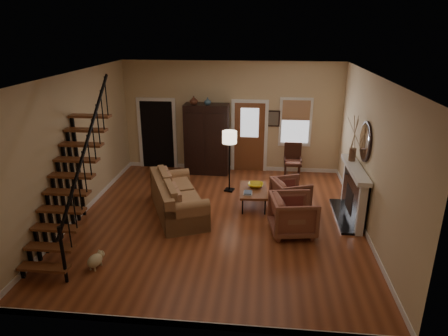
# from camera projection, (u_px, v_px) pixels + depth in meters

# --- Properties ---
(room) EXTENTS (7.00, 7.33, 3.30)m
(room) POSITION_uv_depth(u_px,v_px,m) (210.00, 137.00, 10.41)
(room) COLOR brown
(room) RESTS_ON ground
(staircase) EXTENTS (0.94, 2.80, 3.20)m
(staircase) POSITION_uv_depth(u_px,v_px,m) (68.00, 170.00, 7.74)
(staircase) COLOR brown
(staircase) RESTS_ON ground
(fireplace) EXTENTS (0.33, 1.95, 2.30)m
(fireplace) POSITION_uv_depth(u_px,v_px,m) (356.00, 188.00, 9.14)
(fireplace) COLOR black
(fireplace) RESTS_ON ground
(armoire) EXTENTS (1.30, 0.60, 2.10)m
(armoire) POSITION_uv_depth(u_px,v_px,m) (207.00, 139.00, 11.89)
(armoire) COLOR black
(armoire) RESTS_ON ground
(vase_a) EXTENTS (0.24, 0.24, 0.25)m
(vase_a) POSITION_uv_depth(u_px,v_px,m) (194.00, 100.00, 11.43)
(vase_a) COLOR #4C2619
(vase_a) RESTS_ON armoire
(vase_b) EXTENTS (0.20, 0.20, 0.21)m
(vase_b) POSITION_uv_depth(u_px,v_px,m) (208.00, 101.00, 11.40)
(vase_b) COLOR #334C60
(vase_b) RESTS_ON armoire
(sofa) EXTENTS (1.80, 2.47, 0.85)m
(sofa) POSITION_uv_depth(u_px,v_px,m) (178.00, 197.00, 9.44)
(sofa) COLOR #996D45
(sofa) RESTS_ON ground
(coffee_table) EXTENTS (0.75, 1.19, 0.44)m
(coffee_table) POSITION_uv_depth(u_px,v_px,m) (253.00, 197.00, 9.92)
(coffee_table) COLOR brown
(coffee_table) RESTS_ON ground
(bowl) EXTENTS (0.39, 0.39, 0.10)m
(bowl) POSITION_uv_depth(u_px,v_px,m) (256.00, 185.00, 9.97)
(bowl) COLOR gold
(bowl) RESTS_ON coffee_table
(books) EXTENTS (0.21, 0.29, 0.05)m
(books) POSITION_uv_depth(u_px,v_px,m) (248.00, 193.00, 9.57)
(books) COLOR beige
(books) RESTS_ON coffee_table
(armchair_left) EXTENTS (1.08, 1.06, 0.86)m
(armchair_left) POSITION_uv_depth(u_px,v_px,m) (293.00, 215.00, 8.53)
(armchair_left) COLOR maroon
(armchair_left) RESTS_ON ground
(armchair_right) EXTENTS (1.05, 1.04, 0.75)m
(armchair_right) POSITION_uv_depth(u_px,v_px,m) (291.00, 194.00, 9.74)
(armchair_right) COLOR maroon
(armchair_right) RESTS_ON ground
(floor_lamp) EXTENTS (0.46, 0.46, 1.67)m
(floor_lamp) POSITION_uv_depth(u_px,v_px,m) (229.00, 162.00, 10.60)
(floor_lamp) COLOR black
(floor_lamp) RESTS_ON ground
(side_chair) EXTENTS (0.54, 0.54, 1.02)m
(side_chair) POSITION_uv_depth(u_px,v_px,m) (293.00, 161.00, 11.63)
(side_chair) COLOR #381B11
(side_chair) RESTS_ON ground
(dog) EXTENTS (0.31, 0.43, 0.28)m
(dog) POSITION_uv_depth(u_px,v_px,m) (95.00, 261.00, 7.38)
(dog) COLOR beige
(dog) RESTS_ON ground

